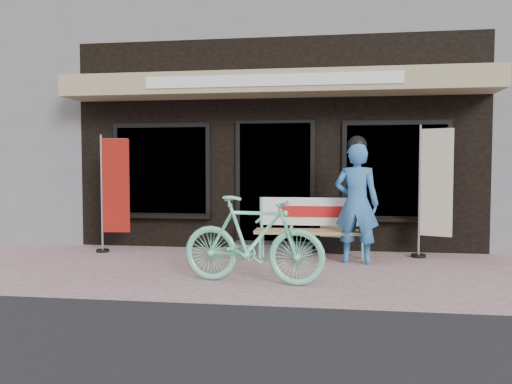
# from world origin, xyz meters

# --- Properties ---
(ground) EXTENTS (70.00, 70.00, 0.00)m
(ground) POSITION_xyz_m (0.00, 0.00, 0.00)
(ground) COLOR #C09296
(ground) RESTS_ON ground
(storefront) EXTENTS (7.00, 6.77, 6.00)m
(storefront) POSITION_xyz_m (0.00, 4.96, 2.99)
(storefront) COLOR black
(storefront) RESTS_ON ground
(bench) EXTENTS (1.74, 0.47, 0.94)m
(bench) POSITION_xyz_m (0.66, 1.17, 0.55)
(bench) COLOR #70DBAE
(bench) RESTS_ON ground
(person) EXTENTS (0.72, 0.55, 1.87)m
(person) POSITION_xyz_m (1.31, 0.93, 0.92)
(person) COLOR #336DB0
(person) RESTS_ON ground
(bicycle) EXTENTS (1.83, 0.74, 1.07)m
(bicycle) POSITION_xyz_m (-0.01, -0.52, 0.53)
(bicycle) COLOR #70DBAE
(bicycle) RESTS_ON ground
(nobori_red) EXTENTS (0.58, 0.24, 1.94)m
(nobori_red) POSITION_xyz_m (-2.61, 1.35, 1.00)
(nobori_red) COLOR gray
(nobori_red) RESTS_ON ground
(nobori_cream) EXTENTS (0.60, 0.34, 2.06)m
(nobori_cream) POSITION_xyz_m (2.50, 1.47, 1.07)
(nobori_cream) COLOR gray
(nobori_cream) RESTS_ON ground
(menu_stand) EXTENTS (0.46, 0.19, 0.90)m
(menu_stand) POSITION_xyz_m (0.97, 1.71, 0.46)
(menu_stand) COLOR black
(menu_stand) RESTS_ON ground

